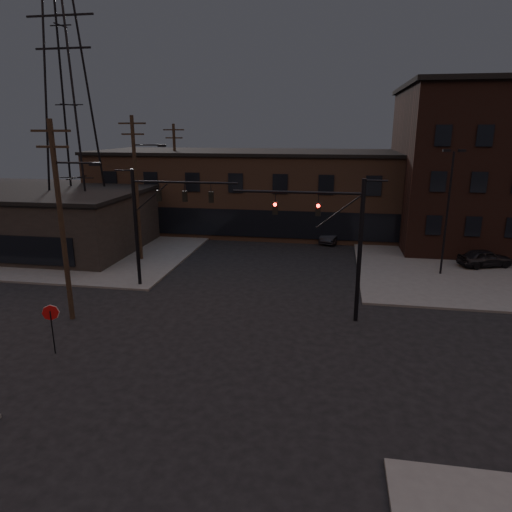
{
  "coord_description": "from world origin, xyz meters",
  "views": [
    {
      "loc": [
        5.02,
        -20.06,
        10.5
      ],
      "look_at": [
        0.74,
        4.6,
        3.5
      ],
      "focal_mm": 32.0,
      "sensor_mm": 36.0,
      "label": 1
    }
  ],
  "objects_px": {
    "traffic_signal_far": "(153,215)",
    "parked_car_lot_b": "(501,237)",
    "stop_sign": "(51,318)",
    "car_crossing": "(334,235)",
    "traffic_signal_near": "(339,235)",
    "parked_car_lot_a": "(485,258)"
  },
  "relations": [
    {
      "from": "parked_car_lot_a",
      "to": "stop_sign",
      "type": "bearing_deg",
      "value": 107.94
    },
    {
      "from": "car_crossing",
      "to": "parked_car_lot_b",
      "type": "bearing_deg",
      "value": 26.72
    },
    {
      "from": "traffic_signal_near",
      "to": "traffic_signal_far",
      "type": "height_order",
      "value": "same"
    },
    {
      "from": "stop_sign",
      "to": "car_crossing",
      "type": "distance_m",
      "value": 28.27
    },
    {
      "from": "car_crossing",
      "to": "parked_car_lot_a",
      "type": "bearing_deg",
      "value": -7.93
    },
    {
      "from": "traffic_signal_far",
      "to": "parked_car_lot_b",
      "type": "bearing_deg",
      "value": 31.19
    },
    {
      "from": "traffic_signal_far",
      "to": "parked_car_lot_a",
      "type": "height_order",
      "value": "traffic_signal_far"
    },
    {
      "from": "parked_car_lot_b",
      "to": "car_crossing",
      "type": "bearing_deg",
      "value": 81.57
    },
    {
      "from": "traffic_signal_near",
      "to": "stop_sign",
      "type": "xyz_separation_m",
      "value": [
        -13.36,
        -6.49,
        -3.09
      ]
    },
    {
      "from": "stop_sign",
      "to": "parked_car_lot_b",
      "type": "xyz_separation_m",
      "value": [
        28.43,
        26.42,
        -1.05
      ]
    },
    {
      "from": "traffic_signal_far",
      "to": "car_crossing",
      "type": "relative_size",
      "value": 1.96
    },
    {
      "from": "traffic_signal_near",
      "to": "traffic_signal_far",
      "type": "bearing_deg",
      "value": 163.83
    },
    {
      "from": "traffic_signal_near",
      "to": "car_crossing",
      "type": "bearing_deg",
      "value": 90.8
    },
    {
      "from": "parked_car_lot_a",
      "to": "parked_car_lot_b",
      "type": "relative_size",
      "value": 0.91
    },
    {
      "from": "stop_sign",
      "to": "parked_car_lot_a",
      "type": "distance_m",
      "value": 30.87
    },
    {
      "from": "traffic_signal_far",
      "to": "parked_car_lot_b",
      "type": "xyz_separation_m",
      "value": [
        27.15,
        16.43,
        -4.22
      ]
    },
    {
      "from": "parked_car_lot_a",
      "to": "parked_car_lot_b",
      "type": "xyz_separation_m",
      "value": [
        3.71,
        7.96,
        -0.05
      ]
    },
    {
      "from": "traffic_signal_far",
      "to": "stop_sign",
      "type": "height_order",
      "value": "traffic_signal_far"
    },
    {
      "from": "stop_sign",
      "to": "car_crossing",
      "type": "xyz_separation_m",
      "value": [
        13.1,
        25.03,
        -1.17
      ]
    },
    {
      "from": "traffic_signal_near",
      "to": "parked_car_lot_b",
      "type": "distance_m",
      "value": 25.33
    },
    {
      "from": "traffic_signal_far",
      "to": "car_crossing",
      "type": "distance_m",
      "value": 19.61
    },
    {
      "from": "parked_car_lot_b",
      "to": "car_crossing",
      "type": "relative_size",
      "value": 1.1
    }
  ]
}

